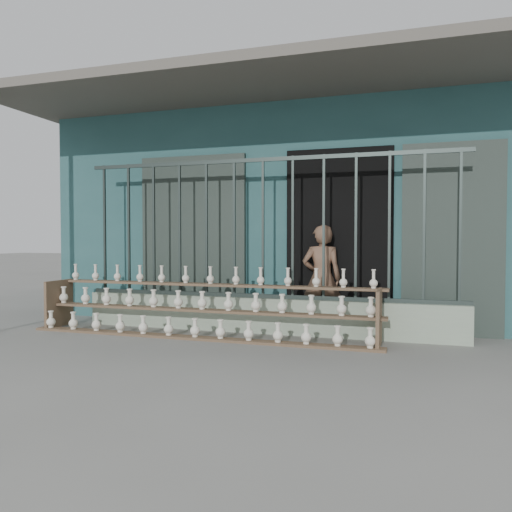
% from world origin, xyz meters
% --- Properties ---
extents(ground, '(60.00, 60.00, 0.00)m').
position_xyz_m(ground, '(0.00, 0.00, 0.00)').
color(ground, slate).
extents(workshop_building, '(7.40, 6.60, 3.21)m').
position_xyz_m(workshop_building, '(0.00, 4.23, 1.62)').
color(workshop_building, '#285254').
rests_on(workshop_building, ground).
extents(parapet_wall, '(5.00, 0.20, 0.45)m').
position_xyz_m(parapet_wall, '(0.00, 1.30, 0.23)').
color(parapet_wall, '#98AA92').
rests_on(parapet_wall, ground).
extents(security_fence, '(5.00, 0.04, 1.80)m').
position_xyz_m(security_fence, '(-0.00, 1.30, 1.35)').
color(security_fence, '#283330').
rests_on(security_fence, parapet_wall).
extents(shelf_rack, '(4.50, 0.68, 0.85)m').
position_xyz_m(shelf_rack, '(-0.67, 0.88, 0.36)').
color(shelf_rack, brown).
rests_on(shelf_rack, ground).
extents(elderly_woman, '(0.57, 0.43, 1.39)m').
position_xyz_m(elderly_woman, '(0.71, 1.62, 0.70)').
color(elderly_woman, brown).
rests_on(elderly_woman, ground).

